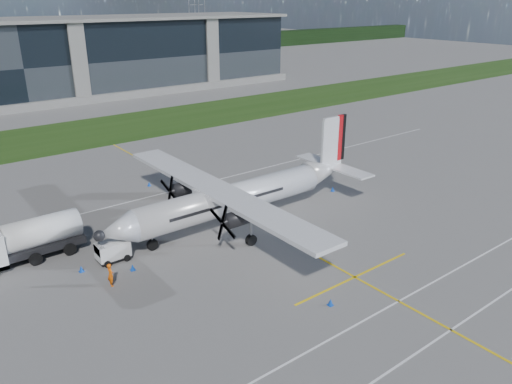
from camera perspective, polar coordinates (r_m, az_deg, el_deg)
ground at (r=73.41m, az=-18.40°, el=4.92°), size 400.00×400.00×0.00m
grass_strip at (r=80.78m, az=-20.39°, el=6.13°), size 400.00×18.00×0.04m
terminal_building at (r=110.08m, az=-26.31°, el=13.05°), size 120.00×20.00×15.00m
pylon_east at (r=207.23m, az=-6.78°, el=20.07°), size 9.00×4.60×30.00m
yellow_taxiway_centerline at (r=49.09m, az=-2.79°, el=-2.01°), size 0.20×70.00×0.01m
white_lane_line at (r=32.59m, az=18.48°, el=-16.67°), size 90.00×0.15×0.01m
turboprop_aircraft at (r=44.81m, az=-1.85°, el=1.40°), size 26.84×27.83×8.35m
fuel_tanker_truck at (r=43.19m, az=-25.53°, el=-5.25°), size 8.84×2.87×3.32m
baggage_tug at (r=41.14m, az=-16.04°, el=-6.54°), size 2.69×1.62×1.62m
ground_crew_person at (r=37.74m, az=-16.32°, el=-8.88°), size 0.64×0.86×2.04m
safety_cone_nose_port at (r=39.64m, az=-13.93°, el=-8.35°), size 0.36×0.36×0.50m
safety_cone_tail at (r=54.15m, az=8.74°, el=0.34°), size 0.36×0.36×0.50m
safety_cone_stbdwing at (r=56.28m, az=-12.12°, el=0.92°), size 0.36×0.36×0.50m
safety_cone_portwing at (r=34.92m, az=8.52°, el=-12.33°), size 0.36×0.36×0.50m
safety_cone_fwd at (r=40.55m, az=-19.35°, el=-8.28°), size 0.36×0.36×0.50m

